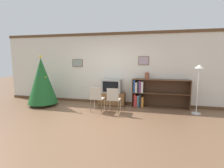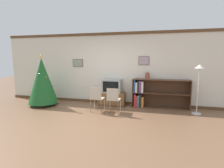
% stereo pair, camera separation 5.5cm
% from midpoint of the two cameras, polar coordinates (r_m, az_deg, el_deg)
% --- Properties ---
extents(ground_plane, '(24.00, 24.00, 0.00)m').
position_cam_midpoint_polar(ground_plane, '(4.92, -6.95, -12.41)').
color(ground_plane, brown).
extents(wall_back, '(8.89, 0.11, 2.70)m').
position_cam_midpoint_polar(wall_back, '(6.73, -0.35, 5.03)').
color(wall_back, silver).
rests_on(wall_back, ground_plane).
extents(christmas_tree, '(1.06, 1.06, 1.86)m').
position_cam_midpoint_polar(christmas_tree, '(6.92, -21.57, 0.99)').
color(christmas_tree, maroon).
rests_on(christmas_tree, ground_plane).
extents(tv_console, '(0.98, 0.45, 0.48)m').
position_cam_midpoint_polar(tv_console, '(6.57, 0.23, -4.84)').
color(tv_console, brown).
rests_on(tv_console, ground_plane).
extents(television, '(0.70, 0.44, 0.50)m').
position_cam_midpoint_polar(television, '(6.47, 0.23, -0.64)').
color(television, '#9E9E99').
rests_on(television, tv_console).
extents(folding_chair_left, '(0.40, 0.40, 0.82)m').
position_cam_midpoint_polar(folding_chair_left, '(5.72, -4.74, -4.48)').
color(folding_chair_left, '#BCB29E').
rests_on(folding_chair_left, ground_plane).
extents(folding_chair_right, '(0.40, 0.40, 0.82)m').
position_cam_midpoint_polar(folding_chair_right, '(5.57, 0.70, -4.81)').
color(folding_chair_right, '#BCB29E').
rests_on(folding_chair_right, ground_plane).
extents(bookshelf, '(1.96, 0.36, 1.01)m').
position_cam_midpoint_polar(bookshelf, '(6.40, 12.61, -3.11)').
color(bookshelf, brown).
rests_on(bookshelf, ground_plane).
extents(vase, '(0.15, 0.15, 0.24)m').
position_cam_midpoint_polar(vase, '(6.29, 11.68, 2.66)').
color(vase, brown).
rests_on(vase, bookshelf).
extents(standing_lamp, '(0.28, 0.28, 1.56)m').
position_cam_midpoint_polar(standing_lamp, '(5.98, 26.77, 2.26)').
color(standing_lamp, silver).
rests_on(standing_lamp, ground_plane).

